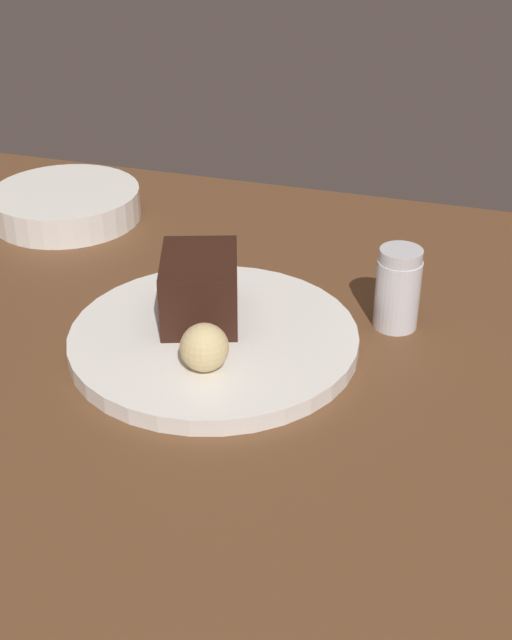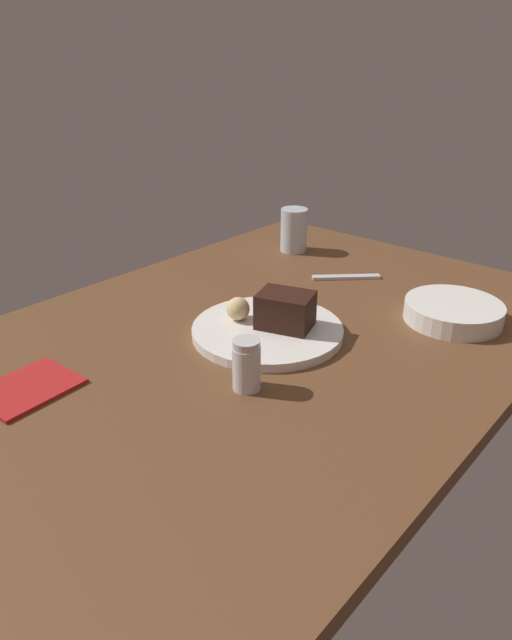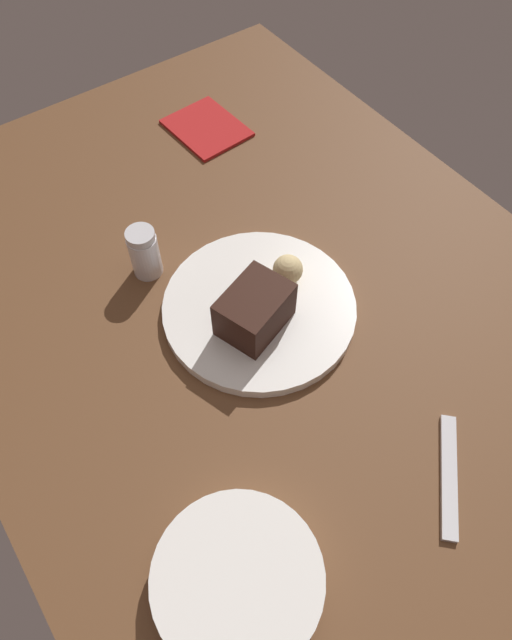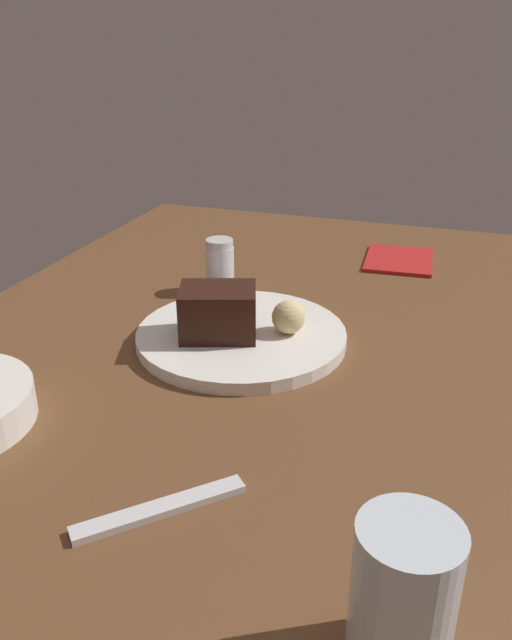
{
  "view_description": "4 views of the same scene",
  "coord_description": "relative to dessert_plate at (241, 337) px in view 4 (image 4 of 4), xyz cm",
  "views": [
    {
      "loc": [
        -23.7,
        61.4,
        45.9
      ],
      "look_at": [
        -3.79,
        -2.56,
        5.99
      ],
      "focal_mm": 47.86,
      "sensor_mm": 36.0,
      "label": 1
    },
    {
      "loc": [
        -69.56,
        -59.55,
        49.85
      ],
      "look_at": [
        -1.87,
        -0.46,
        6.23
      ],
      "focal_mm": 32.07,
      "sensor_mm": 36.0,
      "label": 2
    },
    {
      "loc": [
        36.52,
        -28.32,
        69.12
      ],
      "look_at": [
        3.48,
        -4.58,
        7.74
      ],
      "focal_mm": 32.06,
      "sensor_mm": 36.0,
      "label": 3
    },
    {
      "loc": [
        69.17,
        23.58,
        40.21
      ],
      "look_at": [
        2.83,
        1.4,
        7.74
      ],
      "focal_mm": 35.86,
      "sensor_mm": 36.0,
      "label": 4
    }
  ],
  "objects": [
    {
      "name": "salt_shaker",
      "position": [
        -15.73,
        -8.94,
        3.21
      ],
      "size": [
        4.29,
        4.29,
        8.15
      ],
      "color": "silver",
      "rests_on": "dining_table"
    },
    {
      "name": "dining_table",
      "position": [
        -0.26,
        1.52,
        -2.31
      ],
      "size": [
        120.0,
        84.0,
        3.0
      ],
      "primitive_type": "cube",
      "color": "brown",
      "rests_on": "ground"
    },
    {
      "name": "chocolate_cake_slice",
      "position": [
        1.84,
        -2.29,
        3.95
      ],
      "size": [
        9.63,
        11.11,
        6.28
      ],
      "primitive_type": "cube",
      "rotation": [
        0.0,
        0.0,
        5.04
      ],
      "color": "black",
      "rests_on": "dessert_plate"
    },
    {
      "name": "dessert_spoon",
      "position": [
        31.79,
        4.24,
        -0.46
      ],
      "size": [
        11.79,
        11.96,
        0.7
      ],
      "primitive_type": "cube",
      "rotation": [
        0.0,
        0.0,
        5.49
      ],
      "color": "silver",
      "rests_on": "dining_table"
    },
    {
      "name": "dessert_plate",
      "position": [
        0.0,
        0.0,
        0.0
      ],
      "size": [
        26.88,
        26.88,
        1.62
      ],
      "primitive_type": "cylinder",
      "color": "white",
      "rests_on": "dining_table"
    },
    {
      "name": "folded_napkin",
      "position": [
        -37.7,
        15.49,
        -0.51
      ],
      "size": [
        14.44,
        11.99,
        0.6
      ],
      "primitive_type": "cube",
      "rotation": [
        0.0,
        0.0,
        0.06
      ],
      "color": "#B21E1E",
      "rests_on": "dining_table"
    },
    {
      "name": "bread_roll",
      "position": [
        -1.58,
        5.86,
        2.94
      ],
      "size": [
        4.25,
        4.25,
        4.25
      ],
      "primitive_type": "sphere",
      "color": "#DBC184",
      "rests_on": "dessert_plate"
    },
    {
      "name": "water_glass",
      "position": [
        39.13,
        24.68,
        4.49
      ],
      "size": [
        6.6,
        6.6,
        10.61
      ],
      "primitive_type": "cylinder",
      "color": "silver",
      "rests_on": "dining_table"
    }
  ]
}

